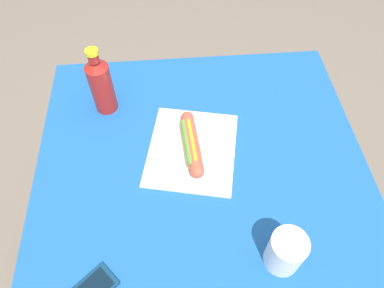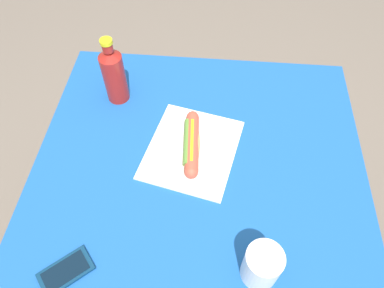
# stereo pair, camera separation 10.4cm
# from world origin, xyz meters

# --- Properties ---
(ground_plane) EXTENTS (6.00, 6.00, 0.00)m
(ground_plane) POSITION_xyz_m (0.00, 0.00, 0.00)
(ground_plane) COLOR #6B6056
(ground_plane) RESTS_ON ground
(dining_table) EXTENTS (0.98, 0.96, 0.76)m
(dining_table) POSITION_xyz_m (0.00, 0.00, 0.62)
(dining_table) COLOR brown
(dining_table) RESTS_ON ground
(paper_wrapper) EXTENTS (0.34, 0.31, 0.01)m
(paper_wrapper) POSITION_xyz_m (0.08, 0.02, 0.77)
(paper_wrapper) COLOR white
(paper_wrapper) RESTS_ON dining_table
(hot_dog) EXTENTS (0.23, 0.06, 0.05)m
(hot_dog) POSITION_xyz_m (0.08, 0.03, 0.80)
(hot_dog) COLOR tan
(hot_dog) RESTS_ON paper_wrapper
(soda_bottle) EXTENTS (0.07, 0.07, 0.23)m
(soda_bottle) POSITION_xyz_m (0.27, 0.29, 0.87)
(soda_bottle) COLOR maroon
(soda_bottle) RESTS_ON dining_table
(drinking_cup) EXTENTS (0.09, 0.09, 0.11)m
(drinking_cup) POSITION_xyz_m (-0.27, -0.16, 0.82)
(drinking_cup) COLOR white
(drinking_cup) RESTS_ON dining_table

